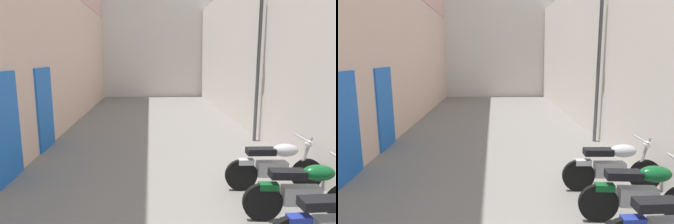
% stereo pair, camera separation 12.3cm
% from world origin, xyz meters
% --- Properties ---
extents(ground_plane, '(34.37, 34.37, 0.00)m').
position_xyz_m(ground_plane, '(0.00, 7.18, 0.00)').
color(ground_plane, slate).
extents(building_right, '(0.45, 18.37, 5.31)m').
position_xyz_m(building_right, '(3.26, 9.18, 2.65)').
color(building_right, beige).
rests_on(building_right, ground).
extents(building_far_end, '(9.13, 2.00, 6.31)m').
position_xyz_m(building_far_end, '(0.00, 19.37, 3.15)').
color(building_far_end, beige).
rests_on(building_far_end, ground).
extents(motorcycle_fourth, '(1.85, 0.58, 1.04)m').
position_xyz_m(motorcycle_fourth, '(2.12, 3.77, 0.50)').
color(motorcycle_fourth, black).
rests_on(motorcycle_fourth, ground).
extents(motorcycle_fifth, '(1.85, 0.58, 1.04)m').
position_xyz_m(motorcycle_fifth, '(2.12, 4.86, 0.50)').
color(motorcycle_fifth, black).
rests_on(motorcycle_fifth, ground).
extents(street_lamp, '(0.79, 0.18, 4.21)m').
position_xyz_m(street_lamp, '(2.82, 8.15, 2.50)').
color(street_lamp, '#47474C').
rests_on(street_lamp, ground).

